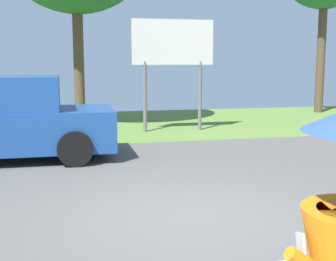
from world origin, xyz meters
TOP-DOWN VIEW (x-y plane):
  - ground_plane at (0.00, 2.95)m, footprint 40.00×22.00m
  - roadside_billboard at (1.59, 7.96)m, footprint 2.60×0.12m

SIDE VIEW (x-z plane):
  - ground_plane at x=0.00m, z-range -0.15..0.05m
  - roadside_billboard at x=1.59m, z-range 0.80..4.30m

